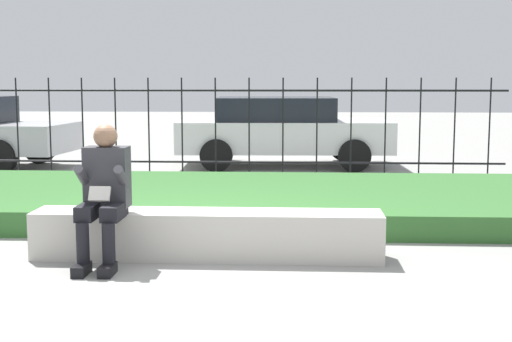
% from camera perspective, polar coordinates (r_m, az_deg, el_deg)
% --- Properties ---
extents(ground_plane, '(60.00, 60.00, 0.00)m').
position_cam_1_polar(ground_plane, '(6.61, -5.56, -6.89)').
color(ground_plane, gray).
extents(stone_bench, '(3.17, 0.47, 0.43)m').
position_cam_1_polar(stone_bench, '(6.54, -3.91, -5.31)').
color(stone_bench, beige).
rests_on(stone_bench, ground_plane).
extents(person_seated_reader, '(0.42, 0.73, 1.23)m').
position_cam_1_polar(person_seated_reader, '(6.36, -12.05, -1.46)').
color(person_seated_reader, black).
rests_on(person_seated_reader, ground_plane).
extents(grass_berm, '(10.46, 3.37, 0.27)m').
position_cam_1_polar(grass_berm, '(8.90, -3.25, -2.30)').
color(grass_berm, '#33662D').
rests_on(grass_berm, ground_plane).
extents(iron_fence, '(8.46, 0.03, 1.65)m').
position_cam_1_polar(iron_fence, '(11.18, -1.91, 3.43)').
color(iron_fence, black).
rests_on(iron_fence, ground_plane).
extents(car_parked_center, '(4.01, 2.10, 1.30)m').
position_cam_1_polar(car_parked_center, '(13.46, 2.09, 3.35)').
color(car_parked_center, silver).
rests_on(car_parked_center, ground_plane).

